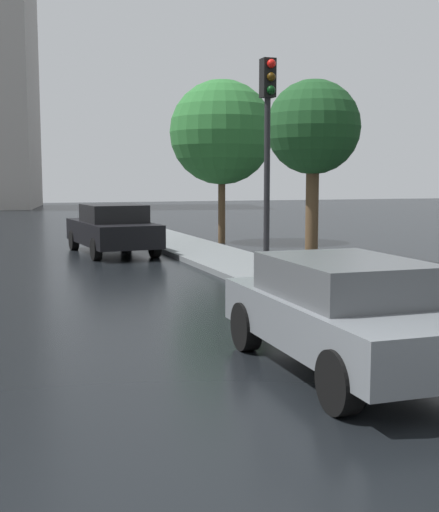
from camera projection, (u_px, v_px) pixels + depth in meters
car_grey_near_kerb at (346, 312)px, 7.81m from camera, size 1.82×3.89×1.33m
car_black_mid_road at (112, 229)px, 20.02m from camera, size 2.19×4.63×1.48m
traffic_light at (268, 130)px, 13.20m from camera, size 0.26×0.39×4.44m
street_tree_near at (222, 133)px, 23.03m from camera, size 3.58×3.58×5.62m
street_tree_far at (313, 129)px, 17.06m from camera, size 2.40×2.40×4.76m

